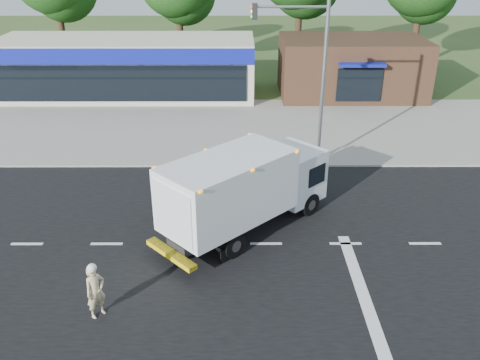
{
  "coord_description": "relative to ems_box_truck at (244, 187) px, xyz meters",
  "views": [
    {
      "loc": [
        -1.02,
        -16.14,
        10.49
      ],
      "look_at": [
        -0.97,
        2.03,
        1.7
      ],
      "focal_mm": 38.0,
      "sensor_mm": 36.0,
      "label": 1
    }
  ],
  "objects": [
    {
      "name": "retail_strip_mall",
      "position": [
        -8.19,
        18.94,
        0.09
      ],
      "size": [
        18.0,
        6.2,
        4.0
      ],
      "color": "#BFB69F",
      "rests_on": "ground"
    },
    {
      "name": "ems_box_truck",
      "position": [
        0.0,
        0.0,
        0.0
      ],
      "size": [
        7.0,
        6.88,
        3.33
      ],
      "rotation": [
        0.0,
        0.0,
        0.77
      ],
      "color": "black",
      "rests_on": "ground"
    },
    {
      "name": "emergency_worker",
      "position": [
        -4.5,
        -4.92,
        -1.0
      ],
      "size": [
        0.74,
        0.76,
        1.88
      ],
      "rotation": [
        0.0,
        0.0,
        0.86
      ],
      "color": "#CBB787",
      "rests_on": "ground"
    },
    {
      "name": "road_asphalt",
      "position": [
        0.81,
        -0.99,
        -1.92
      ],
      "size": [
        60.0,
        14.0,
        0.02
      ],
      "primitive_type": "cube",
      "color": "black",
      "rests_on": "ground"
    },
    {
      "name": "lane_markings",
      "position": [
        2.16,
        -2.34,
        -1.9
      ],
      "size": [
        55.2,
        7.0,
        0.01
      ],
      "color": "silver",
      "rests_on": "road_asphalt"
    },
    {
      "name": "parking_apron",
      "position": [
        0.81,
        13.01,
        -1.91
      ],
      "size": [
        60.0,
        9.0,
        0.02
      ],
      "primitive_type": "cube",
      "color": "gray",
      "rests_on": "ground"
    },
    {
      "name": "sidewalk",
      "position": [
        0.81,
        7.21,
        -1.86
      ],
      "size": [
        60.0,
        2.4,
        0.12
      ],
      "primitive_type": "cube",
      "color": "gray",
      "rests_on": "ground"
    },
    {
      "name": "ground",
      "position": [
        0.81,
        -0.99,
        -1.92
      ],
      "size": [
        120.0,
        120.0,
        0.0
      ],
      "primitive_type": "plane",
      "color": "#385123",
      "rests_on": "ground"
    },
    {
      "name": "brown_storefront",
      "position": [
        7.81,
        18.99,
        0.08
      ],
      "size": [
        10.0,
        6.7,
        4.0
      ],
      "color": "#382316",
      "rests_on": "ground"
    },
    {
      "name": "traffic_signal_pole",
      "position": [
        3.17,
        6.61,
        3.0
      ],
      "size": [
        3.51,
        0.25,
        8.0
      ],
      "color": "gray",
      "rests_on": "ground"
    }
  ]
}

